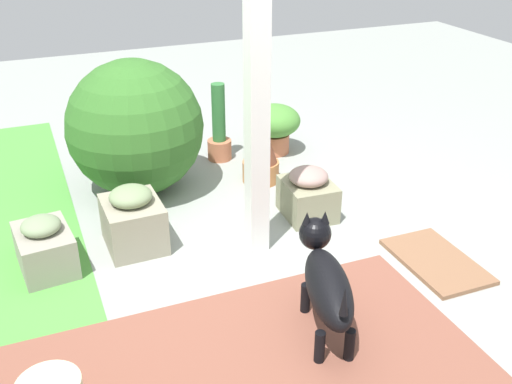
% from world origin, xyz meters
% --- Properties ---
extents(ground_plane, '(12.00, 12.00, 0.00)m').
position_xyz_m(ground_plane, '(0.00, 0.00, 0.00)').
color(ground_plane, '#949A93').
extents(porch_pillar, '(0.13, 0.13, 2.10)m').
position_xyz_m(porch_pillar, '(0.17, -0.08, 1.05)').
color(porch_pillar, white).
rests_on(porch_pillar, ground).
extents(stone_planter_nearest, '(0.43, 0.37, 0.38)m').
position_xyz_m(stone_planter_nearest, '(0.44, -0.60, 0.17)').
color(stone_planter_nearest, gray).
rests_on(stone_planter_nearest, ground).
extents(stone_planter_mid, '(0.45, 0.38, 0.44)m').
position_xyz_m(stone_planter_mid, '(0.50, 0.68, 0.20)').
color(stone_planter_mid, gray).
rests_on(stone_planter_mid, ground).
extents(stone_planter_far, '(0.49, 0.37, 0.37)m').
position_xyz_m(stone_planter_far, '(0.43, 1.26, 0.16)').
color(stone_planter_far, gray).
rests_on(stone_planter_far, ground).
extents(round_shrub, '(1.06, 1.06, 1.06)m').
position_xyz_m(round_shrub, '(1.34, 0.46, 0.53)').
color(round_shrub, '#326726').
rests_on(round_shrub, ground).
extents(terracotta_pot_tall, '(0.21, 0.21, 0.69)m').
position_xyz_m(terracotta_pot_tall, '(1.67, -0.34, 0.25)').
color(terracotta_pot_tall, '#BA6949').
rests_on(terracotta_pot_tall, ground).
extents(terracotta_pot_broad, '(0.47, 0.47, 0.45)m').
position_xyz_m(terracotta_pot_broad, '(1.63, -0.85, 0.27)').
color(terracotta_pot_broad, '#B96746').
rests_on(terracotta_pot_broad, ground).
extents(terracotta_pot_spiky, '(0.30, 0.30, 0.56)m').
position_xyz_m(terracotta_pot_spiky, '(1.11, -0.50, 0.27)').
color(terracotta_pot_spiky, '#BD7641').
rests_on(terracotta_pot_spiky, ground).
extents(dog, '(0.81, 0.40, 0.56)m').
position_xyz_m(dog, '(-0.76, -0.10, 0.33)').
color(dog, black).
rests_on(dog, ground).
extents(doormat, '(0.70, 0.43, 0.03)m').
position_xyz_m(doormat, '(-0.46, -1.08, 0.01)').
color(doormat, brown).
rests_on(doormat, ground).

